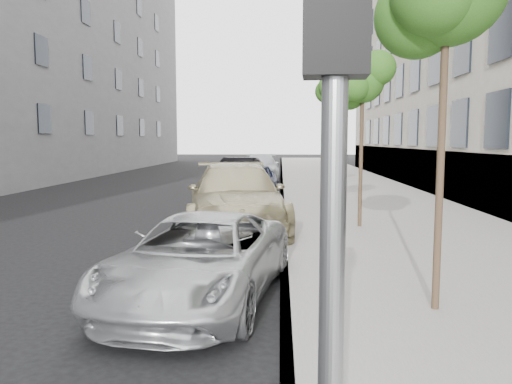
# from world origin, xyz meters

# --- Properties ---
(ground) EXTENTS (160.00, 160.00, 0.00)m
(ground) POSITION_xyz_m (0.00, 0.00, 0.00)
(ground) COLOR black
(ground) RESTS_ON ground
(sidewalk) EXTENTS (6.40, 72.00, 0.14)m
(sidewalk) POSITION_xyz_m (4.30, 24.00, 0.07)
(sidewalk) COLOR gray
(sidewalk) RESTS_ON ground
(curb) EXTENTS (0.15, 72.00, 0.14)m
(curb) POSITION_xyz_m (1.18, 24.00, 0.07)
(curb) COLOR #9E9B93
(curb) RESTS_ON ground
(tree_mid) EXTENTS (1.52, 1.32, 4.53)m
(tree_mid) POSITION_xyz_m (3.23, 8.00, 3.91)
(tree_mid) COLOR #38281C
(tree_mid) RESTS_ON sidewalk
(tree_far) EXTENTS (1.61, 1.41, 5.26)m
(tree_far) POSITION_xyz_m (3.23, 14.50, 4.59)
(tree_far) COLOR #38281C
(tree_far) RESTS_ON sidewalk
(signal_pole) EXTENTS (0.25, 0.20, 3.04)m
(signal_pole) POSITION_xyz_m (1.30, -3.26, 2.05)
(signal_pole) COLOR #939699
(signal_pole) RESTS_ON sidewalk
(minivan) EXTENTS (2.80, 4.88, 1.28)m
(minivan) POSITION_xyz_m (-0.10, 2.13, 0.64)
(minivan) COLOR #B6B8BB
(minivan) RESTS_ON ground
(suv) EXTENTS (3.31, 6.39, 1.77)m
(suv) POSITION_xyz_m (-0.10, 8.08, 0.88)
(suv) COLOR tan
(suv) RESTS_ON ground
(sedan_blue) EXTENTS (2.36, 4.68, 1.53)m
(sedan_blue) POSITION_xyz_m (-0.10, 14.37, 0.76)
(sedan_blue) COLOR #101736
(sedan_blue) RESTS_ON ground
(sedan_black) EXTENTS (2.39, 4.89, 1.54)m
(sedan_black) POSITION_xyz_m (-1.00, 19.55, 0.77)
(sedan_black) COLOR black
(sedan_black) RESTS_ON ground
(sedan_rear) EXTENTS (2.26, 5.39, 1.55)m
(sedan_rear) POSITION_xyz_m (-0.10, 25.18, 0.78)
(sedan_rear) COLOR #AEB1B7
(sedan_rear) RESTS_ON ground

